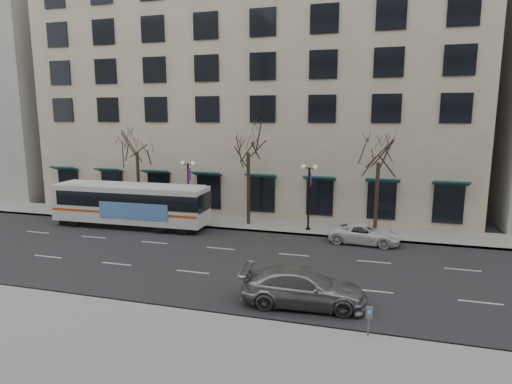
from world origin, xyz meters
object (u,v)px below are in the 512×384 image
(tree_far_left, at_px, (136,141))
(lamp_post_right, at_px, (309,194))
(city_bus, at_px, (131,204))
(white_pickup, at_px, (364,234))
(tree_far_mid, at_px, (248,141))
(pay_station, at_px, (369,315))
(silver_car, at_px, (303,287))
(lamp_post_left, at_px, (188,188))
(tree_far_right, at_px, (379,149))

(tree_far_left, xyz_separation_m, lamp_post_right, (15.01, -0.60, -3.75))
(city_bus, distance_m, white_pickup, 18.24)
(tree_far_mid, distance_m, pay_station, 19.77)
(silver_car, height_order, pay_station, silver_car)
(lamp_post_left, xyz_separation_m, lamp_post_right, (10.00, 0.00, 0.00))
(city_bus, xyz_separation_m, pay_station, (18.78, -13.10, -0.86))
(tree_far_left, height_order, lamp_post_left, tree_far_left)
(lamp_post_right, distance_m, city_bus, 14.17)
(lamp_post_left, xyz_separation_m, white_pickup, (14.27, -2.00, -2.26))
(tree_far_left, xyz_separation_m, tree_far_mid, (10.00, 0.00, 0.21))
(white_pickup, bearing_deg, tree_far_left, 86.44)
(tree_far_left, distance_m, city_bus, 5.77)
(city_bus, height_order, silver_car, city_bus)
(lamp_post_right, bearing_deg, tree_far_mid, 173.17)
(tree_far_left, distance_m, lamp_post_right, 15.48)
(lamp_post_right, height_order, white_pickup, lamp_post_right)
(city_bus, height_order, white_pickup, city_bus)
(tree_far_left, distance_m, tree_far_right, 20.00)
(lamp_post_right, xyz_separation_m, white_pickup, (4.27, -2.00, -2.26))
(tree_far_left, bearing_deg, lamp_post_right, -2.29)
(pay_station, bearing_deg, lamp_post_left, 125.57)
(tree_far_right, distance_m, white_pickup, 6.34)
(city_bus, xyz_separation_m, white_pickup, (18.20, 0.40, -1.21))
(tree_far_left, height_order, tree_far_mid, tree_far_mid)
(silver_car, bearing_deg, tree_far_mid, 21.94)
(tree_far_left, height_order, city_bus, tree_far_left)
(tree_far_right, distance_m, pay_station, 16.98)
(tree_far_mid, distance_m, city_bus, 10.66)
(silver_car, bearing_deg, tree_far_left, 46.35)
(tree_far_mid, xyz_separation_m, white_pickup, (9.27, -2.60, -6.22))
(tree_far_right, xyz_separation_m, white_pickup, (-0.73, -2.60, -5.74))
(tree_far_left, relative_size, city_bus, 0.65)
(lamp_post_left, distance_m, lamp_post_right, 10.00)
(tree_far_right, height_order, pay_station, tree_far_right)
(lamp_post_right, distance_m, pay_station, 16.35)
(lamp_post_left, bearing_deg, silver_car, -47.81)
(tree_far_right, bearing_deg, white_pickup, -105.60)
(tree_far_mid, bearing_deg, city_bus, -161.40)
(tree_far_left, bearing_deg, tree_far_mid, 0.00)
(tree_far_left, bearing_deg, city_bus, -70.24)
(silver_car, bearing_deg, tree_far_right, -17.78)
(tree_far_left, relative_size, tree_far_mid, 0.98)
(tree_far_left, bearing_deg, pay_station, -39.04)
(lamp_post_right, bearing_deg, tree_far_right, 6.85)
(white_pickup, bearing_deg, silver_car, 171.55)
(pay_station, bearing_deg, tree_far_right, 81.30)
(tree_far_mid, distance_m, tree_far_right, 10.01)
(lamp_post_right, xyz_separation_m, silver_car, (1.81, -13.03, -2.09))
(tree_far_left, distance_m, lamp_post_left, 6.29)
(tree_far_left, relative_size, tree_far_right, 1.03)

